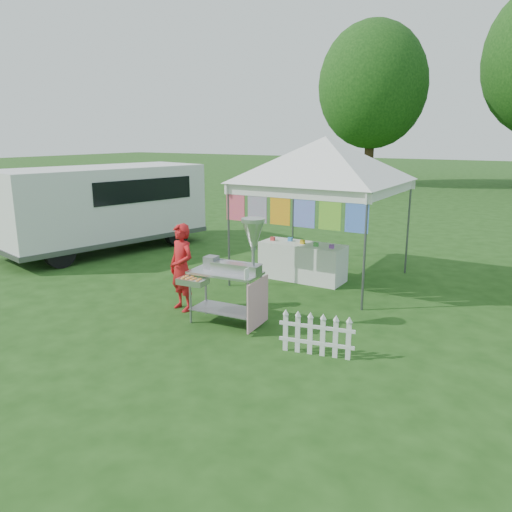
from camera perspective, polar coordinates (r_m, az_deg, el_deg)
The scene contains 8 objects.
ground at distance 7.95m, azimuth -3.01°, elevation -8.74°, with size 120.00×120.00×0.00m, color #1B4012.
canopy_main at distance 10.42m, azimuth 7.93°, elevation 13.33°, with size 4.24×4.24×3.45m.
tree_left at distance 31.85m, azimuth 13.19°, elevation 18.43°, with size 6.40×6.40×9.53m.
donut_cart at distance 7.91m, azimuth -2.40°, elevation -0.83°, with size 1.27×0.97×1.78m.
vendor at distance 8.81m, azimuth -8.50°, elevation -1.31°, with size 0.56×0.37×1.54m, color red.
cargo_van at distance 13.94m, azimuth -16.61°, elevation 5.56°, with size 3.27×5.67×2.21m.
picket_fence at distance 7.13m, azimuth 6.91°, elevation -9.06°, with size 1.06×0.24×0.56m.
display_table at distance 10.71m, azimuth 5.33°, elevation -0.63°, with size 1.80×0.70×0.78m, color white.
Camera 1 is at (4.16, -6.06, 3.03)m, focal length 35.00 mm.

